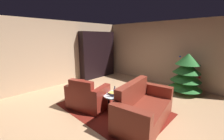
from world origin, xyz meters
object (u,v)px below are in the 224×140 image
Objects in this scene: bookshelf_unit at (100,55)px; decorated_tree at (186,74)px; bottle_on_table at (115,93)px; couch_red at (143,109)px; book_stack_on_table at (113,93)px; coffee_table at (115,96)px; armchair_red at (87,97)px.

decorated_tree is (3.76, 0.56, -0.38)m from bookshelf_unit.
bookshelf_unit is at bearing 144.13° from bottle_on_table.
couch_red is 7.82× the size of book_stack_on_table.
coffee_table is 2.65× the size of book_stack_on_table.
armchair_red is 5.11× the size of book_stack_on_table.
couch_red is at bearing 15.96° from bottle_on_table.
coffee_table is at bearing -35.32° from bookshelf_unit.
armchair_red is (2.19, -2.40, -0.77)m from bookshelf_unit.
bookshelf_unit is 7.46× the size of bottle_on_table.
bookshelf_unit is at bearing 152.04° from couch_red.
decorated_tree reaches higher than bottle_on_table.
couch_red reaches higher than armchair_red.
book_stack_on_table is (-0.84, -0.12, 0.17)m from couch_red.
coffee_table is 2.14× the size of bottle_on_table.
couch_red is (3.63, -1.92, -0.77)m from bookshelf_unit.
bottle_on_table is at bearing -47.23° from coffee_table.
decorated_tree reaches higher than armchair_red.
book_stack_on_table is at bearing 152.57° from bottle_on_table.
couch_red reaches higher than bottle_on_table.
couch_red is 2.52m from decorated_tree.
bookshelf_unit is 3.82m from decorated_tree.
coffee_table is at bearing 54.69° from book_stack_on_table.
bottle_on_table is (-0.69, -0.20, 0.25)m from couch_red.
coffee_table is (2.82, -2.00, -0.68)m from bookshelf_unit.
bookshelf_unit is 1.18× the size of couch_red.
coffee_table is 0.24m from bottle_on_table.
armchair_red is at bearing -147.45° from coffee_table.
bottle_on_table is at bearing -107.02° from decorated_tree.
bookshelf_unit is 3.52m from coffee_table.
armchair_red reaches higher than coffee_table.
couch_red is 0.81m from coffee_table.
book_stack_on_table is at bearing 30.77° from armchair_red.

